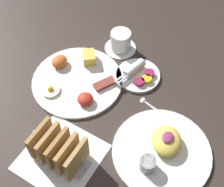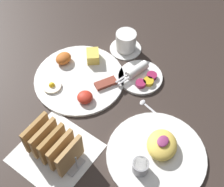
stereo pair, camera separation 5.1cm
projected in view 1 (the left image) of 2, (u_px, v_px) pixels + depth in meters
name	position (u px, v px, depth m)	size (l,w,h in m)	color
ground_plane	(109.00, 122.00, 1.00)	(3.00, 3.00, 0.00)	#332823
napkin_flat	(61.00, 157.00, 0.92)	(0.22, 0.22, 0.00)	white
plate_breakfast	(77.00, 79.00, 1.09)	(0.32, 0.32, 0.05)	white
plate_condiments	(138.00, 74.00, 1.10)	(0.17, 0.16, 0.04)	white
plate_foreground	(162.00, 150.00, 0.92)	(0.30, 0.30, 0.06)	white
toast_rack	(59.00, 149.00, 0.88)	(0.10, 0.18, 0.10)	#B7B7BC
coffee_cup	(121.00, 42.00, 1.16)	(0.12, 0.12, 0.08)	white
teaspoon	(150.00, 105.00, 1.03)	(0.04, 0.13, 0.01)	silver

